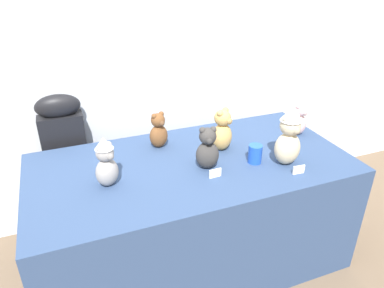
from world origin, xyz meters
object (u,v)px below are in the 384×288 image
display_table (192,213)px  instrument_case (69,166)px  teddy_bear_honey (222,131)px  party_cup_blue (255,154)px  teddy_bear_charcoal (208,149)px  teddy_bear_sand (289,137)px  teddy_bear_blush (299,120)px  teddy_bear_chestnut (159,131)px  teddy_bear_ash (106,163)px

display_table → instrument_case: instrument_case is taller
display_table → teddy_bear_honey: (0.23, 0.09, 0.49)m
party_cup_blue → teddy_bear_charcoal: bearing=170.9°
teddy_bear_honey → party_cup_blue: size_ratio=2.45×
instrument_case → teddy_bear_sand: teddy_bear_sand is taller
display_table → teddy_bear_blush: teddy_bear_blush is taller
teddy_bear_blush → teddy_bear_chestnut: teddy_bear_chestnut is taller
teddy_bear_honey → party_cup_blue: (0.11, -0.22, -0.07)m
display_table → teddy_bear_chestnut: teddy_bear_chestnut is taller
teddy_bear_honey → teddy_bear_charcoal: size_ratio=1.06×
teddy_bear_chestnut → teddy_bear_honey: bearing=-46.2°
display_table → instrument_case: bearing=138.9°
teddy_bear_blush → teddy_bear_chestnut: bearing=153.7°
teddy_bear_charcoal → teddy_bear_ash: bearing=-171.6°
teddy_bear_honey → teddy_bear_sand: teddy_bear_sand is taller
instrument_case → teddy_bear_charcoal: bearing=-41.4°
teddy_bear_ash → party_cup_blue: size_ratio=2.50×
display_table → party_cup_blue: size_ratio=16.95×
teddy_bear_ash → teddy_bear_sand: 1.01m
teddy_bear_blush → instrument_case: bearing=145.2°
teddy_bear_charcoal → teddy_bear_chestnut: bearing=129.0°
instrument_case → teddy_bear_chestnut: (0.56, -0.33, 0.32)m
instrument_case → teddy_bear_honey: size_ratio=3.88×
teddy_bear_ash → teddy_bear_sand: (1.00, -0.15, 0.03)m
instrument_case → teddy_bear_ash: (0.19, -0.65, 0.34)m
teddy_bear_blush → teddy_bear_chestnut: 0.94m
instrument_case → teddy_bear_ash: instrument_case is taller
teddy_bear_blush → teddy_bear_sand: teddy_bear_sand is taller
display_table → teddy_bear_sand: bearing=-22.3°
teddy_bear_blush → teddy_bear_sand: bearing=-151.0°
teddy_bear_blush → teddy_bear_charcoal: size_ratio=0.86×
teddy_bear_honey → party_cup_blue: bearing=-96.0°
party_cup_blue → teddy_bear_chestnut: bearing=139.8°
teddy_bear_chestnut → teddy_bear_sand: teddy_bear_sand is taller
instrument_case → teddy_bear_honey: 1.09m
instrument_case → party_cup_blue: instrument_case is taller
teddy_bear_blush → teddy_bear_sand: size_ratio=0.63×
display_table → party_cup_blue: (0.34, -0.13, 0.42)m
teddy_bear_ash → display_table: bearing=-24.2°
teddy_bear_chestnut → party_cup_blue: 0.61m
teddy_bear_ash → party_cup_blue: teddy_bear_ash is taller
instrument_case → teddy_bear_blush: size_ratio=4.80×
teddy_bear_honey → teddy_bear_chestnut: (-0.35, 0.17, -0.02)m
display_table → teddy_bear_charcoal: teddy_bear_charcoal is taller
teddy_bear_blush → party_cup_blue: size_ratio=1.98×
instrument_case → teddy_bear_sand: (1.18, -0.80, 0.38)m
teddy_bear_chestnut → teddy_bear_charcoal: (0.18, -0.35, 0.01)m
teddy_bear_chestnut → party_cup_blue: (0.46, -0.39, -0.05)m
teddy_bear_chestnut → display_table: bearing=-84.8°
instrument_case → teddy_bear_charcoal: size_ratio=4.11×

